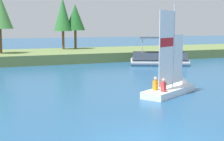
{
  "coord_description": "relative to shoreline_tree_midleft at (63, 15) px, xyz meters",
  "views": [
    {
      "loc": [
        -5.79,
        -10.11,
        3.98
      ],
      "look_at": [
        2.45,
        9.66,
        1.2
      ],
      "focal_mm": 56.14,
      "sensor_mm": 36.0,
      "label": 1
    }
  ],
  "objects": [
    {
      "name": "sailboat",
      "position": [
        0.24,
        -24.85,
        -4.85
      ],
      "size": [
        4.71,
        3.43,
        5.57
      ],
      "rotation": [
        0.0,
        0.0,
        0.52
      ],
      "color": "white",
      "rests_on": "ground"
    },
    {
      "name": "shore_bank",
      "position": [
        -5.31,
        -2.81,
        -4.75
      ],
      "size": [
        80.0,
        10.29,
        1.03
      ],
      "primitive_type": "cube",
      "color": "#5B703D",
      "rests_on": "ground"
    },
    {
      "name": "shoreline_tree_midleft",
      "position": [
        0.0,
        0.0,
        0.0
      ],
      "size": [
        2.17,
        2.17,
        6.3
      ],
      "color": "brown",
      "rests_on": "shore_bank"
    },
    {
      "name": "pontoon_boat",
      "position": [
        6.73,
        -11.85,
        -4.59
      ],
      "size": [
        6.19,
        4.56,
        2.8
      ],
      "rotation": [
        0.0,
        0.0,
        -0.43
      ],
      "color": "#B2B2B7",
      "rests_on": "ground"
    },
    {
      "name": "shoreline_tree_centre",
      "position": [
        1.64,
        0.25,
        -0.33
      ],
      "size": [
        2.46,
        2.46,
        5.55
      ],
      "color": "brown",
      "rests_on": "shore_bank"
    }
  ]
}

